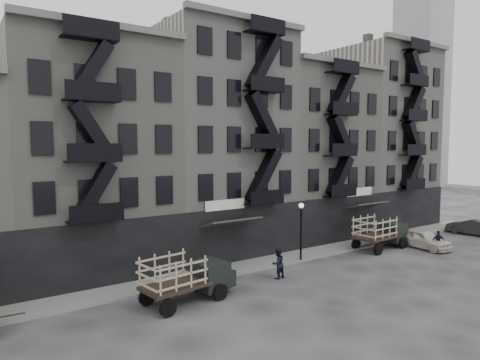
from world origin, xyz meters
TOP-DOWN VIEW (x-y plane):
  - ground at (0.00, 0.00)m, footprint 140.00×140.00m
  - sidewalk at (0.00, 3.75)m, footprint 55.00×2.50m
  - building_midwest at (-10.00, 9.83)m, footprint 10.00×11.35m
  - building_center at (-0.00, 9.82)m, footprint 10.00×11.35m
  - building_mideast at (10.00, 9.83)m, footprint 10.00×11.35m
  - building_east at (20.00, 9.82)m, footprint 10.00×11.35m
  - lamp_post at (3.00, 2.60)m, footprint 0.36×0.36m
  - distant_tower at (60.00, 30.00)m, footprint 8.00×8.00m
  - stake_truck_west at (-7.42, 0.28)m, footprint 5.55×2.78m
  - stake_truck_east at (11.01, 1.73)m, footprint 5.55×2.52m
  - car_east at (13.97, -0.13)m, footprint 2.06×4.58m
  - car_far at (22.51, 0.24)m, footprint 1.91×4.57m
  - pedestrian_mid at (-0.83, 0.59)m, footprint 1.02×0.83m
  - policeman at (13.86, -1.47)m, footprint 1.01×0.95m

SIDE VIEW (x-z plane):
  - ground at x=0.00m, z-range 0.00..0.00m
  - sidewalk at x=0.00m, z-range 0.00..0.15m
  - car_far at x=22.51m, z-range 0.00..1.47m
  - car_east at x=13.97m, z-range 0.00..1.53m
  - policeman at x=13.86m, z-range 0.00..1.68m
  - pedestrian_mid at x=-0.83m, z-range 0.00..1.94m
  - stake_truck_west at x=-7.42m, z-range 0.19..2.87m
  - stake_truck_east at x=11.01m, z-range 0.19..2.93m
  - lamp_post at x=3.00m, z-range 0.64..4.92m
  - building_midwest at x=-10.00m, z-range -0.60..15.60m
  - building_mideast at x=10.00m, z-range -0.60..15.60m
  - building_center at x=0.00m, z-range -0.60..17.60m
  - building_east at x=20.00m, z-range -0.60..18.60m
  - distant_tower at x=60.00m, z-range 0.76..66.76m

